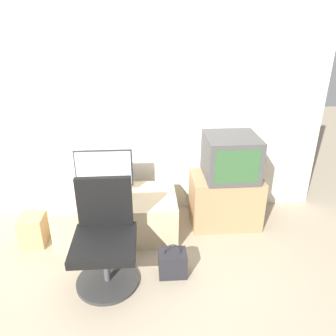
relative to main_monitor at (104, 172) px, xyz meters
The scene contains 11 objects.
ground_plane 1.15m from the main_monitor, 79.49° to the right, with size 12.00×12.00×0.00m, color tan.
wall_back 0.78m from the main_monitor, 66.74° to the left, with size 4.40×0.05×2.60m.
desk 0.47m from the main_monitor, 41.49° to the right, with size 1.19×0.65×0.43m.
side_stand 1.32m from the main_monitor, ahead, with size 0.73×0.48×0.56m.
main_monitor is the anchor object (origin of this frame).
keyboard 0.29m from the main_monitor, 90.86° to the right, with size 0.34×0.11×0.01m.
mouse 0.36m from the main_monitor, 35.10° to the right, with size 0.06×0.03×0.03m.
crt_tv 1.29m from the main_monitor, ahead, with size 0.53×0.53×0.44m.
office_chair 0.82m from the main_monitor, 84.93° to the right, with size 0.53×0.53×0.89m.
cardboard_box_lower 0.90m from the main_monitor, 162.22° to the right, with size 0.23×0.25×0.31m.
handbag 1.13m from the main_monitor, 50.47° to the right, with size 0.24×0.18×0.31m.
Camera 1 is at (0.26, -2.08, 2.04)m, focal length 35.00 mm.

